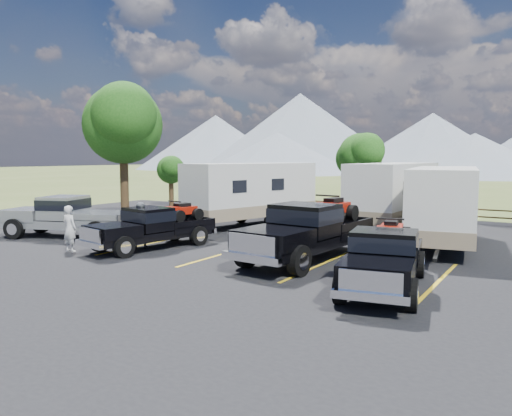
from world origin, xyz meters
The scene contains 17 objects.
ground centered at (0.00, 0.00, 0.00)m, with size 320.00×320.00×0.00m, color #485C27.
asphalt_lot centered at (0.00, 3.00, 0.02)m, with size 44.00×34.00×0.04m, color black.
stall_lines centered at (0.00, 4.00, 0.04)m, with size 12.12×5.50×0.01m.
tree_big_nw centered at (-12.55, 9.03, 5.60)m, with size 5.54×5.18×7.84m.
tree_north centered at (-2.03, 19.02, 3.83)m, with size 3.46×3.24×5.25m.
tree_nw_small centered at (-16.02, 17.01, 2.78)m, with size 2.59×2.43×3.85m.
rail_fence centered at (2.00, 18.50, 0.61)m, with size 36.12×0.12×1.00m.
mountain_range centered at (-7.63, 105.98, 7.87)m, with size 209.00×71.00×20.00m.
rig_left centered at (-5.15, 3.53, 0.95)m, with size 2.86×5.87×1.88m.
rig_center centered at (1.29, 4.74, 1.14)m, with size 2.89×7.03×2.29m.
rig_right centered at (4.84, 2.30, 0.95)m, with size 2.83×5.92×1.90m.
trailer_left centered at (-5.36, 11.38, 1.81)m, with size 4.44×9.71×3.38m.
trailer_center centered at (1.47, 14.61, 1.82)m, with size 2.85×9.77×3.39m.
trailer_right centered at (4.87, 10.10, 1.76)m, with size 3.59×9.50×3.28m.
pickup_silver centered at (-10.50, 3.51, 1.04)m, with size 6.71×4.07×1.92m.
person_a centered at (-7.43, 1.24, 0.96)m, with size 0.67×0.44×1.83m, color silver.
person_b centered at (-5.54, 3.28, 0.98)m, with size 0.91×0.71×1.88m, color slate.
Camera 1 is at (9.03, -11.44, 3.79)m, focal length 35.00 mm.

